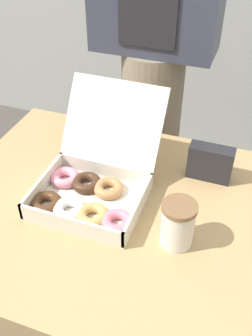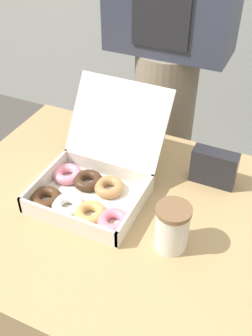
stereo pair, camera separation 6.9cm
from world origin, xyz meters
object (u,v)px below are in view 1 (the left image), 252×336
(coffee_cup, at_px, (178,224))
(person_customer, at_px, (154,52))
(napkin_holder, at_px, (210,163))
(donut_box, at_px, (90,186))

(coffee_cup, xyz_separation_m, person_customer, (-0.27, 0.71, 0.11))
(napkin_holder, bearing_deg, donut_box, -146.06)
(donut_box, relative_size, napkin_holder, 2.94)
(napkin_holder, distance_m, person_customer, 0.54)
(donut_box, xyz_separation_m, napkin_holder, (0.29, 0.20, 0.01))
(napkin_holder, bearing_deg, coffee_cup, -96.08)
(donut_box, distance_m, person_customer, 0.65)
(coffee_cup, xyz_separation_m, napkin_holder, (0.03, 0.27, -0.01))
(donut_box, distance_m, napkin_holder, 0.35)
(napkin_holder, bearing_deg, person_customer, 124.97)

